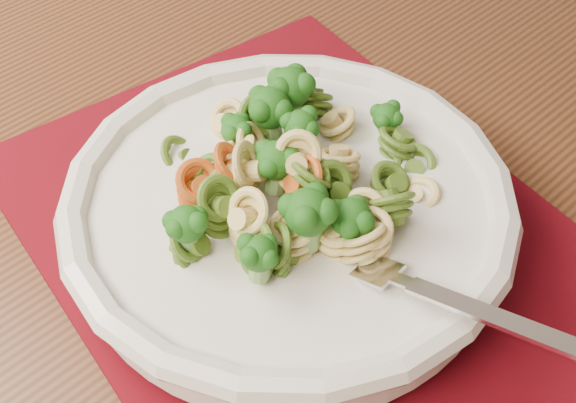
% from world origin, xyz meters
% --- Properties ---
extents(dining_table, '(1.57, 1.25, 0.76)m').
position_xyz_m(dining_table, '(0.56, 0.70, 0.65)').
color(dining_table, '#512F16').
rests_on(dining_table, ground).
extents(placemat, '(0.49, 0.45, 0.00)m').
position_xyz_m(placemat, '(0.49, 0.61, 0.76)').
color(placemat, '#600414').
rests_on(placemat, dining_table).
extents(pasta_bowl, '(0.29, 0.29, 0.05)m').
position_xyz_m(pasta_bowl, '(0.49, 0.59, 0.79)').
color(pasta_bowl, silver).
rests_on(pasta_bowl, placemat).
extents(pasta_broccoli_heap, '(0.24, 0.24, 0.06)m').
position_xyz_m(pasta_broccoli_heap, '(0.49, 0.59, 0.81)').
color(pasta_broccoli_heap, '#EBD174').
rests_on(pasta_broccoli_heap, pasta_bowl).
extents(fork, '(0.18, 0.07, 0.08)m').
position_xyz_m(fork, '(0.56, 0.57, 0.81)').
color(fork, silver).
rests_on(fork, pasta_bowl).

